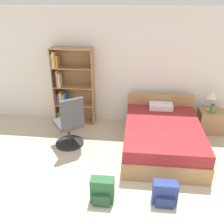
{
  "coord_description": "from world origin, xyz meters",
  "views": [
    {
      "loc": [
        0.02,
        -2.25,
        2.82
      ],
      "look_at": [
        -0.44,
        1.98,
        0.8
      ],
      "focal_mm": 40.0,
      "sensor_mm": 36.0,
      "label": 1
    }
  ],
  "objects_px": {
    "bed": "(162,135)",
    "table_lamp": "(212,96)",
    "nightstand": "(211,121)",
    "backpack_green": "(102,191)",
    "office_chair": "(70,125)",
    "water_bottle": "(213,109)",
    "backpack_blue": "(165,193)",
    "bookshelf": "(69,87)"
  },
  "relations": [
    {
      "from": "bed",
      "to": "backpack_green",
      "type": "relative_size",
      "value": 5.02
    },
    {
      "from": "backpack_green",
      "to": "bookshelf",
      "type": "bearing_deg",
      "value": 114.13
    },
    {
      "from": "water_bottle",
      "to": "backpack_green",
      "type": "relative_size",
      "value": 0.52
    },
    {
      "from": "office_chair",
      "to": "backpack_blue",
      "type": "bearing_deg",
      "value": -37.42
    },
    {
      "from": "nightstand",
      "to": "backpack_blue",
      "type": "relative_size",
      "value": 1.51
    },
    {
      "from": "bookshelf",
      "to": "bed",
      "type": "distance_m",
      "value": 2.38
    },
    {
      "from": "bed",
      "to": "nightstand",
      "type": "xyz_separation_m",
      "value": [
        1.14,
        0.8,
        -0.03
      ]
    },
    {
      "from": "bookshelf",
      "to": "backpack_green",
      "type": "distance_m",
      "value": 2.83
    },
    {
      "from": "bed",
      "to": "nightstand",
      "type": "bearing_deg",
      "value": 34.97
    },
    {
      "from": "office_chair",
      "to": "backpack_blue",
      "type": "xyz_separation_m",
      "value": [
        1.76,
        -1.35,
        -0.31
      ]
    },
    {
      "from": "bed",
      "to": "backpack_blue",
      "type": "bearing_deg",
      "value": -92.16
    },
    {
      "from": "office_chair",
      "to": "backpack_green",
      "type": "relative_size",
      "value": 2.74
    },
    {
      "from": "nightstand",
      "to": "table_lamp",
      "type": "xyz_separation_m",
      "value": [
        -0.07,
        0.03,
        0.59
      ]
    },
    {
      "from": "bookshelf",
      "to": "water_bottle",
      "type": "relative_size",
      "value": 8.46
    },
    {
      "from": "nightstand",
      "to": "backpack_green",
      "type": "bearing_deg",
      "value": -132.1
    },
    {
      "from": "bed",
      "to": "backpack_green",
      "type": "bearing_deg",
      "value": -122.26
    },
    {
      "from": "table_lamp",
      "to": "backpack_blue",
      "type": "xyz_separation_m",
      "value": [
        -1.13,
        -2.31,
        -0.67
      ]
    },
    {
      "from": "bed",
      "to": "nightstand",
      "type": "distance_m",
      "value": 1.4
    },
    {
      "from": "backpack_blue",
      "to": "backpack_green",
      "type": "relative_size",
      "value": 0.9
    },
    {
      "from": "bed",
      "to": "table_lamp",
      "type": "height_order",
      "value": "table_lamp"
    },
    {
      "from": "bookshelf",
      "to": "table_lamp",
      "type": "relative_size",
      "value": 4.07
    },
    {
      "from": "nightstand",
      "to": "table_lamp",
      "type": "bearing_deg",
      "value": 154.63
    },
    {
      "from": "bed",
      "to": "table_lamp",
      "type": "xyz_separation_m",
      "value": [
        1.07,
        0.83,
        0.56
      ]
    },
    {
      "from": "table_lamp",
      "to": "backpack_green",
      "type": "xyz_separation_m",
      "value": [
        -2.04,
        -2.38,
        -0.65
      ]
    },
    {
      "from": "office_chair",
      "to": "backpack_green",
      "type": "distance_m",
      "value": 1.67
    },
    {
      "from": "bookshelf",
      "to": "table_lamp",
      "type": "bearing_deg",
      "value": -2.27
    },
    {
      "from": "bookshelf",
      "to": "office_chair",
      "type": "xyz_separation_m",
      "value": [
        0.28,
        -1.09,
        -0.4
      ]
    },
    {
      "from": "table_lamp",
      "to": "backpack_green",
      "type": "distance_m",
      "value": 3.2
    },
    {
      "from": "bed",
      "to": "office_chair",
      "type": "bearing_deg",
      "value": -175.86
    },
    {
      "from": "backpack_green",
      "to": "water_bottle",
      "type": "bearing_deg",
      "value": 47.37
    },
    {
      "from": "bed",
      "to": "bookshelf",
      "type": "bearing_deg",
      "value": 155.4
    },
    {
      "from": "water_bottle",
      "to": "backpack_green",
      "type": "bearing_deg",
      "value": -132.63
    },
    {
      "from": "backpack_green",
      "to": "nightstand",
      "type": "bearing_deg",
      "value": 47.9
    },
    {
      "from": "backpack_blue",
      "to": "backpack_green",
      "type": "height_order",
      "value": "backpack_green"
    },
    {
      "from": "bed",
      "to": "office_chair",
      "type": "relative_size",
      "value": 1.83
    },
    {
      "from": "office_chair",
      "to": "water_bottle",
      "type": "xyz_separation_m",
      "value": [
        2.91,
        0.83,
        0.12
      ]
    },
    {
      "from": "bed",
      "to": "backpack_blue",
      "type": "relative_size",
      "value": 5.58
    },
    {
      "from": "office_chair",
      "to": "nightstand",
      "type": "bearing_deg",
      "value": 17.47
    },
    {
      "from": "water_bottle",
      "to": "nightstand",
      "type": "bearing_deg",
      "value": 62.39
    },
    {
      "from": "bed",
      "to": "office_chair",
      "type": "height_order",
      "value": "office_chair"
    },
    {
      "from": "nightstand",
      "to": "table_lamp",
      "type": "relative_size",
      "value": 1.25
    },
    {
      "from": "bookshelf",
      "to": "water_bottle",
      "type": "distance_m",
      "value": 3.21
    }
  ]
}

